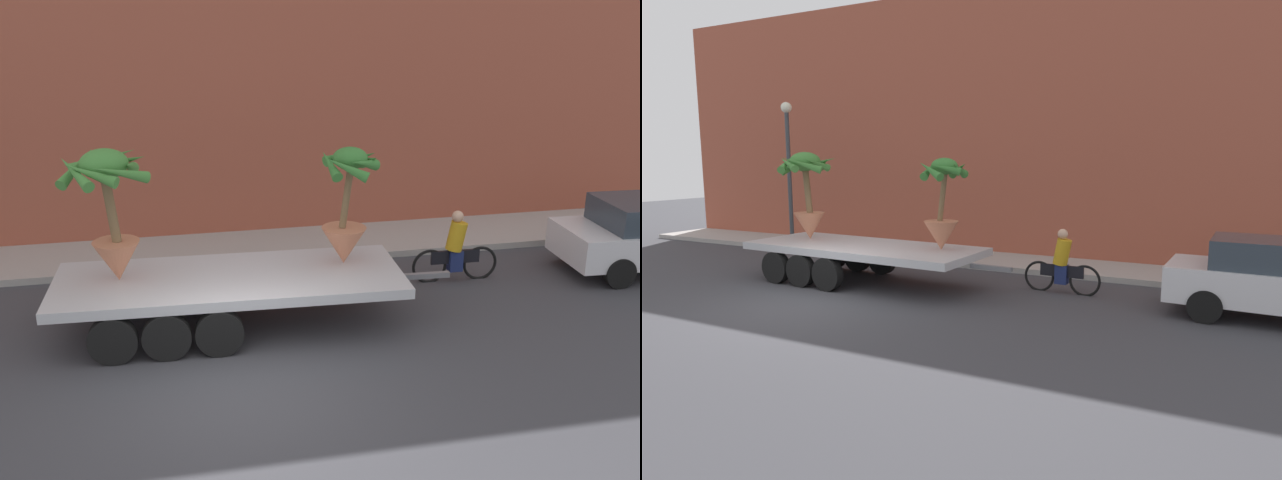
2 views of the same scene
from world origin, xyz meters
The scene contains 7 objects.
ground_plane centered at (0.00, 0.00, 0.00)m, with size 60.00×60.00×0.00m, color #38383D.
sidewalk centered at (0.00, 6.10, 0.07)m, with size 24.00×2.20×0.15m, color #A39E99.
building_facade centered at (0.00, 7.80, 4.18)m, with size 24.00×1.20×8.36m, color #9E4C38.
flatbed_trailer centered at (-0.24, 2.23, 0.77)m, with size 7.14×2.55×0.98m.
potted_palm_rear centered at (-1.92, 2.42, 2.29)m, with size 1.56×1.54×2.31m.
potted_palm_middle centered at (2.17, 2.41, 1.99)m, with size 1.17×1.23×2.16m.
cyclist centered at (4.77, 3.45, 0.67)m, with size 1.84×0.35×1.54m.
Camera 1 is at (-0.89, -9.66, 5.72)m, focal length 40.57 mm.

